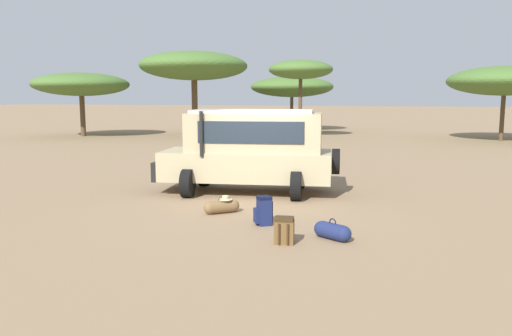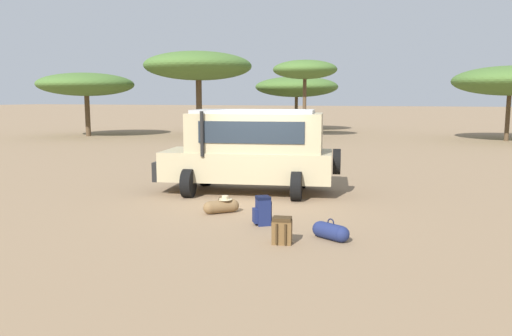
# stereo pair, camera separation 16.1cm
# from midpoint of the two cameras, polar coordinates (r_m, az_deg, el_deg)

# --- Properties ---
(ground_plane) EXTENTS (320.00, 320.00, 0.00)m
(ground_plane) POSITION_cam_midpoint_polar(r_m,az_deg,el_deg) (13.84, 0.88, -3.55)
(ground_plane) COLOR #8C7051
(safari_vehicle) EXTENTS (5.48, 3.34, 2.44)m
(safari_vehicle) POSITION_cam_midpoint_polar(r_m,az_deg,el_deg) (14.58, -0.26, 2.19)
(safari_vehicle) COLOR tan
(safari_vehicle) RESTS_ON ground_plane
(backpack_beside_front_wheel) EXTENTS (0.46, 0.44, 0.64)m
(backpack_beside_front_wheel) POSITION_cam_midpoint_polar(r_m,az_deg,el_deg) (11.00, 1.17, -4.93)
(backpack_beside_front_wheel) COLOR navy
(backpack_beside_front_wheel) RESTS_ON ground_plane
(backpack_cluster_center) EXTENTS (0.41, 0.41, 0.52)m
(backpack_cluster_center) POSITION_cam_midpoint_polar(r_m,az_deg,el_deg) (9.64, 3.48, -7.17)
(backpack_cluster_center) COLOR brown
(backpack_cluster_center) RESTS_ON ground_plane
(duffel_bag_low_black_case) EXTENTS (0.74, 0.73, 0.42)m
(duffel_bag_low_black_case) POSITION_cam_midpoint_polar(r_m,az_deg,el_deg) (12.17, -3.60, -4.39)
(duffel_bag_low_black_case) COLOR brown
(duffel_bag_low_black_case) RESTS_ON ground_plane
(duffel_bag_soft_canvas) EXTENTS (0.79, 0.56, 0.43)m
(duffel_bag_soft_canvas) POSITION_cam_midpoint_polar(r_m,az_deg,el_deg) (10.03, 8.98, -7.18)
(duffel_bag_soft_canvas) COLOR navy
(duffel_bag_soft_canvas) RESTS_ON ground_plane
(acacia_tree_far_left) EXTENTS (6.71, 7.04, 4.56)m
(acacia_tree_far_left) POSITION_cam_midpoint_polar(r_m,az_deg,el_deg) (38.51, -18.72, 9.02)
(acacia_tree_far_left) COLOR brown
(acacia_tree_far_left) RESTS_ON ground_plane
(acacia_tree_left_mid) EXTENTS (7.69, 8.38, 6.10)m
(acacia_tree_left_mid) POSITION_cam_midpoint_polar(r_m,az_deg,el_deg) (37.26, -6.47, 11.48)
(acacia_tree_left_mid) COLOR brown
(acacia_tree_left_mid) RESTS_ON ground_plane
(acacia_tree_centre_back) EXTENTS (7.11, 6.90, 4.58)m
(acacia_tree_centre_back) POSITION_cam_midpoint_polar(r_m,az_deg,el_deg) (43.54, 4.76, 9.22)
(acacia_tree_centre_back) COLOR brown
(acacia_tree_centre_back) RESTS_ON ground_plane
(acacia_tree_right_mid) EXTENTS (4.47, 4.28, 5.38)m
(acacia_tree_right_mid) POSITION_cam_midpoint_polar(r_m,az_deg,el_deg) (35.43, 5.74, 11.09)
(acacia_tree_right_mid) COLOR brown
(acacia_tree_right_mid) RESTS_ON ground_plane
(acacia_tree_far_right) EXTENTS (7.12, 7.58, 4.79)m
(acacia_tree_far_right) POSITION_cam_midpoint_polar(r_m,az_deg,el_deg) (36.15, 27.17, 8.85)
(acacia_tree_far_right) COLOR brown
(acacia_tree_far_right) RESTS_ON ground_plane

